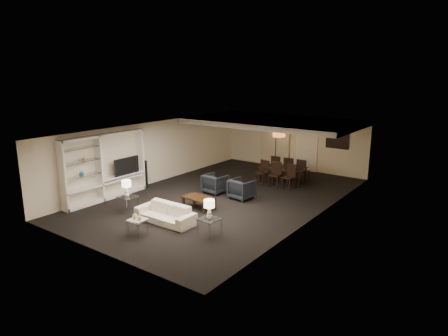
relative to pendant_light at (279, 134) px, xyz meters
name	(u,v)px	position (x,y,z in m)	size (l,w,h in m)	color
floor	(224,197)	(-0.30, -3.50, -1.92)	(11.00, 11.00, 0.00)	black
ceiling	(224,129)	(-0.30, -3.50, 0.58)	(7.00, 11.00, 0.02)	silver
wall_back	(293,142)	(-0.30, 2.00, -0.67)	(7.00, 0.02, 2.50)	beige
wall_front	(94,205)	(-0.30, -9.00, -0.67)	(7.00, 0.02, 2.50)	beige
wall_left	(154,152)	(-3.80, -3.50, -0.67)	(0.02, 11.00, 2.50)	beige
wall_right	(316,179)	(3.20, -3.50, -0.67)	(0.02, 11.00, 2.50)	beige
ceiling_soffit	(273,122)	(-0.30, 0.00, 0.48)	(7.00, 4.00, 0.20)	silver
curtains	(275,141)	(-1.20, 1.92, -0.72)	(1.50, 0.12, 2.40)	beige
door	(307,148)	(0.40, 1.97, -0.87)	(0.90, 0.05, 2.10)	silver
painting	(337,140)	(1.80, 1.96, -0.37)	(0.95, 0.04, 0.65)	#142D38
media_unit	(105,167)	(-3.61, -6.10, -0.74)	(0.38, 3.40, 2.35)	white
pendant_light	(279,134)	(0.00, 0.00, 0.00)	(0.52, 0.52, 0.24)	#D8591E
sofa	(165,213)	(-0.30, -6.53, -1.64)	(1.94, 0.76, 0.57)	beige
coffee_table	(199,203)	(-0.30, -4.93, -1.73)	(1.06, 0.62, 0.38)	black
armchair_left	(215,184)	(-0.90, -3.23, -1.56)	(0.77, 0.79, 0.72)	black
armchair_right	(242,189)	(0.30, -3.23, -1.56)	(0.77, 0.79, 0.72)	black
side_table_left	(128,204)	(-2.00, -6.53, -1.67)	(0.53, 0.53, 0.50)	white
side_table_right	(209,227)	(1.40, -6.53, -1.67)	(0.53, 0.53, 0.50)	white
table_lamp_left	(127,189)	(-2.00, -6.53, -1.15)	(0.30, 0.30, 0.55)	white
table_lamp_right	(209,209)	(1.40, -6.53, -1.15)	(0.30, 0.30, 0.55)	#E8E4C4
marble_table	(138,227)	(-0.30, -7.63, -1.70)	(0.44, 0.44, 0.44)	silver
gold_gourd_a	(135,216)	(-0.40, -7.63, -1.41)	(0.14, 0.14, 0.14)	tan
gold_gourd_b	(140,218)	(-0.20, -7.63, -1.42)	(0.12, 0.12, 0.12)	#E4B879
television	(125,166)	(-3.58, -5.24, -0.85)	(0.14, 1.10, 0.64)	black
vase_blue	(82,173)	(-3.61, -7.05, -0.77)	(0.17, 0.17, 0.18)	#2657A7
vase_amber	(84,158)	(-3.61, -6.90, -0.28)	(0.15, 0.15, 0.16)	gold
floor_speaker	(145,174)	(-3.50, -4.32, -1.37)	(0.12, 0.12, 1.10)	black
dining_table	(282,175)	(0.49, -0.51, -1.60)	(1.84, 1.03, 0.65)	black
chair_nl	(262,172)	(-0.11, -1.16, -1.44)	(0.44, 0.44, 0.96)	black
chair_nm	(275,175)	(0.49, -1.16, -1.44)	(0.44, 0.44, 0.96)	black
chair_nr	(288,177)	(1.09, -1.16, -1.44)	(0.44, 0.44, 0.96)	black
chair_fl	(277,166)	(-0.11, 0.14, -1.44)	(0.44, 0.44, 0.96)	black
chair_fm	(290,168)	(0.49, 0.14, -1.44)	(0.44, 0.44, 0.96)	black
chair_fr	(303,170)	(1.09, 0.14, -1.44)	(0.44, 0.44, 0.96)	black
floor_lamp	(276,148)	(-1.06, 1.70, -0.97)	(0.27, 0.27, 1.89)	black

